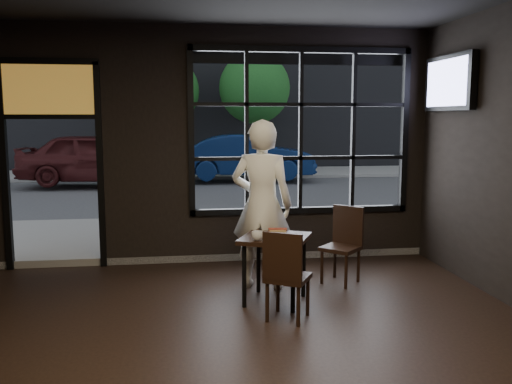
{
  "coord_description": "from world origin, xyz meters",
  "views": [
    {
      "loc": [
        -0.43,
        -3.84,
        1.99
      ],
      "look_at": [
        0.4,
        2.2,
        1.15
      ],
      "focal_mm": 38.0,
      "sensor_mm": 36.0,
      "label": 1
    }
  ],
  "objects": [
    {
      "name": "street_asphalt",
      "position": [
        0.0,
        24.0,
        -0.02
      ],
      "size": [
        60.0,
        41.0,
        0.04
      ],
      "primitive_type": "cube",
      "color": "#545456",
      "rests_on": "ground"
    },
    {
      "name": "tree_right",
      "position": [
        2.15,
        15.26,
        2.99
      ],
      "size": [
        2.49,
        2.49,
        4.25
      ],
      "color": "#332114",
      "rests_on": "street_asphalt"
    },
    {
      "name": "maroon_car",
      "position": [
        -2.83,
        12.07,
        0.84
      ],
      "size": [
        4.43,
        2.03,
        1.47
      ],
      "primitive_type": "imported",
      "rotation": [
        0.0,
        0.0,
        1.5
      ],
      "color": "#451617",
      "rests_on": "street_asphalt"
    },
    {
      "name": "cafe_table",
      "position": [
        0.55,
        1.76,
        0.37
      ],
      "size": [
        0.9,
        0.9,
        0.73
      ],
      "primitive_type": "cube",
      "rotation": [
        0.0,
        0.0,
        -0.43
      ],
      "color": "black",
      "rests_on": "floor"
    },
    {
      "name": "tv",
      "position": [
        2.93,
        2.69,
        2.42
      ],
      "size": [
        0.13,
        1.18,
        0.69
      ],
      "primitive_type": "cube",
      "color": "black",
      "rests_on": "wall_right"
    },
    {
      "name": "building_across",
      "position": [
        0.0,
        23.0,
        7.5
      ],
      "size": [
        28.0,
        12.0,
        15.0
      ],
      "primitive_type": "cube",
      "color": "#5B5956",
      "rests_on": "ground"
    },
    {
      "name": "man",
      "position": [
        0.48,
        2.29,
        0.99
      ],
      "size": [
        0.84,
        0.69,
        1.97
      ],
      "primitive_type": "imported",
      "rotation": [
        0.0,
        0.0,
        2.8
      ],
      "color": "white",
      "rests_on": "floor"
    },
    {
      "name": "cup",
      "position": [
        0.33,
        1.59,
        0.78
      ],
      "size": [
        0.14,
        0.14,
        0.1
      ],
      "primitive_type": "imported",
      "rotation": [
        0.0,
        0.0,
        -0.19
      ],
      "color": "silver",
      "rests_on": "cafe_table"
    },
    {
      "name": "hotdog",
      "position": [
        0.59,
        1.87,
        0.76
      ],
      "size": [
        0.21,
        0.1,
        0.06
      ],
      "primitive_type": null,
      "rotation": [
        0.0,
        0.0,
        -0.12
      ],
      "color": "tan",
      "rests_on": "cafe_table"
    },
    {
      "name": "window_frame",
      "position": [
        1.2,
        3.5,
        1.8
      ],
      "size": [
        3.06,
        0.12,
        2.28
      ],
      "primitive_type": "cube",
      "color": "black",
      "rests_on": "ground"
    },
    {
      "name": "navy_car",
      "position": [
        1.58,
        12.77,
        0.78
      ],
      "size": [
        4.22,
        1.69,
        1.36
      ],
      "primitive_type": "imported",
      "rotation": [
        0.0,
        0.0,
        1.51
      ],
      "color": "#0B1F4A",
      "rests_on": "street_asphalt"
    },
    {
      "name": "chair_near",
      "position": [
        0.59,
        1.25,
        0.45
      ],
      "size": [
        0.54,
        0.54,
        0.91
      ],
      "primitive_type": "cube",
      "rotation": [
        0.0,
        0.0,
        2.63
      ],
      "color": "black",
      "rests_on": "floor"
    },
    {
      "name": "tree_left",
      "position": [
        -0.99,
        15.21,
        2.88
      ],
      "size": [
        2.4,
        2.4,
        4.09
      ],
      "color": "#332114",
      "rests_on": "street_asphalt"
    },
    {
      "name": "stained_transom",
      "position": [
        -2.1,
        3.5,
        2.35
      ],
      "size": [
        1.2,
        0.06,
        0.7
      ],
      "primitive_type": "cube",
      "color": "orange",
      "rests_on": "ground"
    },
    {
      "name": "floor",
      "position": [
        0.0,
        0.0,
        -0.01
      ],
      "size": [
        6.0,
        7.0,
        0.02
      ],
      "primitive_type": "cube",
      "color": "black",
      "rests_on": "ground"
    },
    {
      "name": "chair_window",
      "position": [
        1.45,
        2.32,
        0.46
      ],
      "size": [
        0.57,
        0.57,
        0.92
      ],
      "primitive_type": "cube",
      "rotation": [
        0.0,
        0.0,
        -0.78
      ],
      "color": "black",
      "rests_on": "floor"
    }
  ]
}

